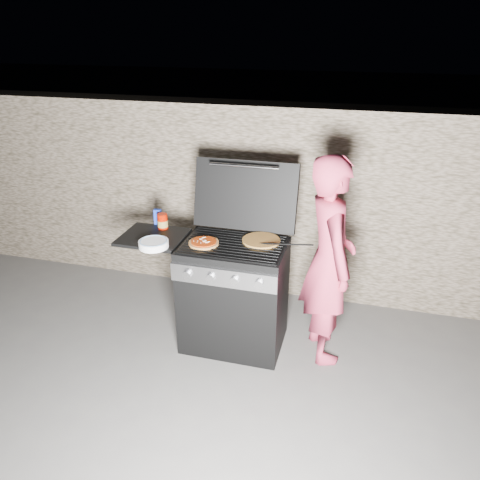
% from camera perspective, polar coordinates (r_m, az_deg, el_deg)
% --- Properties ---
extents(ground, '(50.00, 50.00, 0.00)m').
position_cam_1_polar(ground, '(4.04, -0.70, -12.24)').
color(ground, '#4A4846').
extents(stone_wall, '(8.00, 0.35, 1.80)m').
position_cam_1_polar(stone_wall, '(4.51, 2.86, 4.93)').
color(stone_wall, gray).
rests_on(stone_wall, ground).
extents(gas_grill, '(1.34, 0.79, 0.91)m').
position_cam_1_polar(gas_grill, '(3.85, -4.34, -6.20)').
color(gas_grill, black).
rests_on(gas_grill, ground).
extents(pizza_topped, '(0.25, 0.25, 0.03)m').
position_cam_1_polar(pizza_topped, '(3.57, -4.44, -0.28)').
color(pizza_topped, tan).
rests_on(pizza_topped, gas_grill).
extents(pizza_plain, '(0.37, 0.37, 0.02)m').
position_cam_1_polar(pizza_plain, '(3.61, 2.60, -0.04)').
color(pizza_plain, '#BF8835').
rests_on(pizza_plain, gas_grill).
extents(sauce_jar, '(0.10, 0.10, 0.13)m').
position_cam_1_polar(sauce_jar, '(3.88, -9.42, 2.28)').
color(sauce_jar, '#A01100').
rests_on(sauce_jar, gas_grill).
extents(blue_carton, '(0.07, 0.04, 0.13)m').
position_cam_1_polar(blue_carton, '(3.98, -9.98, 2.80)').
color(blue_carton, '#122CA4').
rests_on(blue_carton, gas_grill).
extents(plate_stack, '(0.23, 0.23, 0.05)m').
position_cam_1_polar(plate_stack, '(3.58, -10.49, -0.47)').
color(plate_stack, white).
rests_on(plate_stack, gas_grill).
extents(person, '(0.58, 0.70, 1.64)m').
position_cam_1_polar(person, '(3.57, 10.76, -2.53)').
color(person, '#AF304A').
rests_on(person, ground).
extents(tongs, '(0.44, 0.09, 0.09)m').
position_cam_1_polar(tongs, '(3.47, 5.39, -0.52)').
color(tongs, black).
rests_on(tongs, gas_grill).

